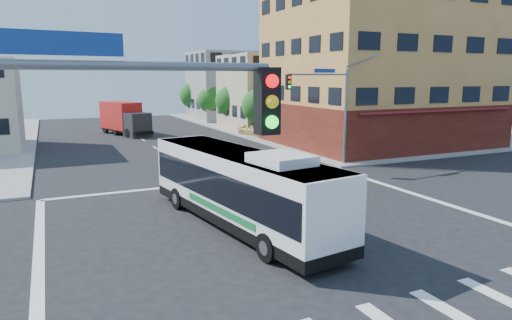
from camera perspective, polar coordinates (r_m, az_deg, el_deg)
name	(u,v)px	position (r m, az deg, el deg)	size (l,w,h in m)	color
ground	(283,229)	(19.81, 3.37, -8.66)	(120.00, 120.00, 0.00)	black
sidewalk_ne	(385,122)	(67.93, 15.77, 4.62)	(50.00, 50.00, 0.15)	gray
corner_building_ne	(379,83)	(45.33, 15.07, 9.33)	(18.10, 15.44, 14.00)	#CC9449
building_east_near	(276,93)	(56.74, 2.50, 8.42)	(12.06, 10.06, 9.00)	#B7AB8C
building_east_far	(234,86)	(69.48, -2.83, 9.19)	(12.06, 10.06, 10.00)	gray
signal_mast_ne	(327,98)	(32.54, 8.89, 7.67)	(7.91, 1.13, 8.07)	slate
signal_mast_sw	(31,203)	(6.07, -26.27, -4.88)	(7.91, 1.01, 8.07)	slate
street_tree_a	(259,104)	(49.12, 0.41, 7.05)	(3.60, 3.60, 5.53)	#3A2115
street_tree_b	(232,99)	(56.45, -3.05, 7.64)	(3.80, 3.80, 5.79)	#3A2115
street_tree_c	(210,98)	(63.96, -5.71, 7.66)	(3.40, 3.40, 5.29)	#3A2115
street_tree_d	(193,93)	(71.55, -7.82, 8.24)	(4.00, 4.00, 6.03)	#3A2115
transit_bus	(240,187)	(19.75, -2.07, -3.34)	(4.38, 12.51, 3.63)	black
box_truck	(125,119)	(53.34, -16.08, 4.94)	(4.72, 8.39, 3.63)	black
parked_car	(253,130)	(50.23, -0.34, 3.80)	(1.61, 4.01, 1.37)	tan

